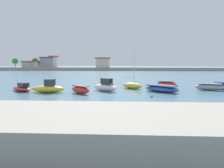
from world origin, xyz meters
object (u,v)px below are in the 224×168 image
Objects in this scene: mooring_buoy_1 at (152,96)px; mooring_buoy_2 at (113,84)px; moored_boat_4 at (105,86)px; moored_boat_8 at (209,87)px; moored_boat_6 at (162,89)px; moored_boat_3 at (80,90)px; moored_boat_1 at (22,88)px; moored_boat_2 at (48,88)px; moored_boat_7 at (166,84)px; moored_boat_5 at (132,85)px.

mooring_buoy_2 is (-5.61, 13.57, 0.01)m from mooring_buoy_1.
moored_boat_8 is (16.47, 1.77, -0.19)m from moored_boat_4.
moored_boat_6 is at bearing -145.47° from moored_boat_8.
mooring_buoy_1 is at bearing -67.54° from mooring_buoy_2.
moored_boat_1 is at bearing -155.12° from moored_boat_3.
moored_boat_4 reaches higher than moored_boat_8.
moored_boat_1 reaches higher than mooring_buoy_1.
moored_boat_3 is 20.35m from moored_boat_8.
moored_boat_8 reaches higher than moored_boat_6.
moored_boat_1 is at bearing -141.50° from moored_boat_4.
moored_boat_2 is 1.29× the size of moored_boat_7.
moored_boat_2 is 0.87× the size of moored_boat_6.
moored_boat_5 reaches higher than moored_boat_8.
moored_boat_7 is 13.48× the size of mooring_buoy_1.
moored_boat_8 is at bearing 11.01° from moored_boat_2.
moored_boat_2 is at bearing -124.44° from moored_boat_5.
moored_boat_6 is at bearing 40.45° from moored_boat_1.
moored_boat_1 is 21.47m from moored_boat_6.
moored_boat_6 reaches higher than mooring_buoy_1.
moored_boat_3 reaches higher than mooring_buoy_2.
moored_boat_2 is at bearing -151.88° from moored_boat_3.
mooring_buoy_2 is (13.72, 8.79, -0.33)m from moored_boat_1.
moored_boat_1 reaches higher than moored_boat_7.
moored_boat_2 is 15.10m from mooring_buoy_1.
moored_boat_4 is at bearing -155.45° from moored_boat_8.
moored_boat_8 is at bearing 50.69° from moored_boat_3.
moored_boat_4 is at bearing -111.42° from moored_boat_5.
moored_boat_1 is at bearing -156.71° from moored_boat_8.
mooring_buoy_2 is at bearing 169.91° from moored_boat_6.
moored_boat_6 is at bearing -47.89° from mooring_buoy_2.
moored_boat_8 is 16.88m from mooring_buoy_2.
moored_boat_7 reaches higher than mooring_buoy_2.
moored_boat_4 is at bearing 78.26° from moored_boat_3.
mooring_buoy_2 is at bearing 72.49° from moored_boat_1.
mooring_buoy_1 is (6.41, -5.52, -0.57)m from moored_boat_4.
moored_boat_8 is 16.33× the size of mooring_buoy_1.
moored_boat_3 is at bearing -103.98° from moored_boat_4.
moored_boat_5 is 12.26m from moored_boat_8.
moored_boat_4 is 0.79× the size of moored_boat_6.
moored_boat_1 is 0.96× the size of moored_boat_2.
moored_boat_8 is at bearing 41.37° from moored_boat_4.
moored_boat_4 reaches higher than mooring_buoy_2.
moored_boat_8 reaches higher than mooring_buoy_1.
moored_boat_2 reaches higher than mooring_buoy_2.
moored_boat_5 reaches higher than moored_boat_3.
moored_boat_7 is at bearing 50.45° from moored_boat_5.
mooring_buoy_2 is (-9.47, 3.24, -0.40)m from moored_boat_7.
moored_boat_3 is at bearing -130.96° from moored_boat_6.
moored_boat_5 is (4.27, 2.99, -0.17)m from moored_boat_4.
moored_boat_5 is at bearing 52.10° from moored_boat_1.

